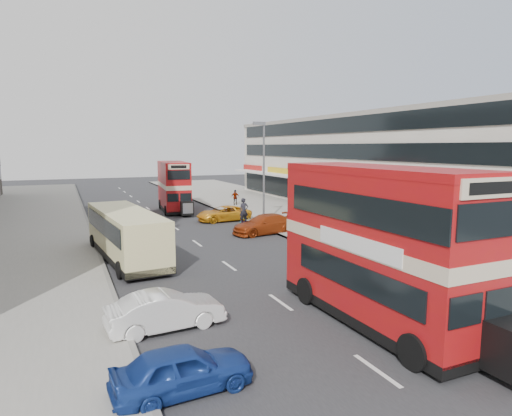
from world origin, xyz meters
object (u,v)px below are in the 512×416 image
bus_second (174,186)px  car_left_near (183,369)px  car_right_b (224,214)px  pedestrian_near (293,215)px  pedestrian_far (235,197)px  car_right_a (264,224)px  car_left_front (166,311)px  coach (126,233)px  street_lamp (263,166)px  bus_main (380,245)px  cyclist (244,217)px

bus_second → car_left_near: size_ratio=2.37×
bus_second → car_right_b: size_ratio=1.87×
car_right_b → pedestrian_near: (3.52, -5.76, 0.46)m
pedestrian_near → pedestrian_far: pedestrian_near is taller
car_right_a → pedestrian_far: bearing=159.2°
pedestrian_near → pedestrian_far: bearing=-94.1°
car_left_near → car_left_front: 4.14m
coach → car_left_near: (-0.51, -14.53, -0.88)m
car_right_a → car_left_front: bearing=-43.8°
street_lamp → bus_main: (-4.30, -19.25, -1.95)m
cyclist → coach: bearing=-147.5°
pedestrian_far → bus_second: bearing=-160.4°
coach → car_left_near: 14.56m
street_lamp → pedestrian_far: size_ratio=5.17×
pedestrian_near → bus_main: bearing=70.2°
bus_second → car_left_front: (-6.85, -27.75, -1.78)m
bus_second → car_right_a: (3.28, -13.88, -1.74)m
street_lamp → coach: street_lamp is taller
car_left_near → car_left_front: bearing=-10.1°
pedestrian_far → cyclist: size_ratio=0.68×
car_left_front → bus_second: bearing=-18.4°
car_right_b → coach: bearing=-46.2°
bus_second → bus_main: bearing=95.9°
car_right_b → cyclist: cyclist is taller
car_right_a → pedestrian_far: pedestrian_far is taller
car_left_front → pedestrian_near: bearing=-46.0°
car_left_near → cyclist: cyclist is taller
pedestrian_far → street_lamp: bearing=-90.2°
coach → car_right_b: (9.24, 9.87, -0.86)m
pedestrian_near → cyclist: bearing=-35.9°
bus_main → car_left_near: (-7.48, -1.62, -2.22)m
street_lamp → pedestrian_far: street_lamp is taller
bus_main → car_right_b: bearing=-96.5°
street_lamp → car_left_near: 24.33m
bus_second → car_left_front: 28.64m
bus_main → car_right_b: size_ratio=2.13×
car_left_near → pedestrian_far: 35.82m
coach → car_right_b: coach is taller
car_right_b → car_left_near: bearing=-24.9°
car_right_a → car_right_b: bearing=179.7°
car_left_near → car_right_b: 26.28m
bus_main → pedestrian_far: bus_main is taller
street_lamp → car_left_near: (-11.78, -20.88, -4.17)m
pedestrian_far → cyclist: bearing=-97.4°
bus_main → car_left_near: bearing=11.5°
car_left_near → pedestrian_far: (14.06, 32.95, 0.32)m
coach → cyclist: 11.53m
car_left_front → bus_main: bearing=-114.1°
car_right_a → street_lamp: bearing=149.9°
street_lamp → coach: 13.34m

